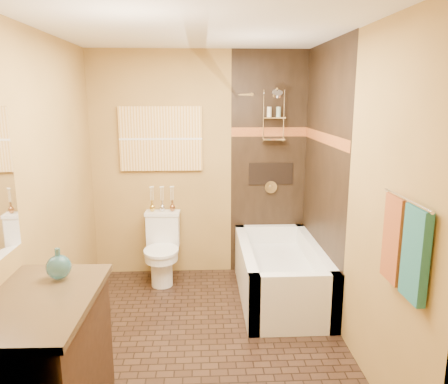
{
  "coord_description": "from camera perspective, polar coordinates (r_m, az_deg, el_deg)",
  "views": [
    {
      "loc": [
        0.02,
        -3.33,
        2.01
      ],
      "look_at": [
        0.21,
        0.4,
        1.18
      ],
      "focal_mm": 35.0,
      "sensor_mm": 36.0,
      "label": 1
    }
  ],
  "objects": [
    {
      "name": "floor",
      "position": [
        3.89,
        -3.01,
        -18.66
      ],
      "size": [
        3.0,
        3.0,
        0.0
      ],
      "primitive_type": "plane",
      "color": "black",
      "rests_on": "ground"
    },
    {
      "name": "wall_left",
      "position": [
        3.63,
        -22.55,
        -0.6
      ],
      "size": [
        0.02,
        3.0,
        2.5
      ],
      "primitive_type": "cube",
      "color": "#AE8643",
      "rests_on": "floor"
    },
    {
      "name": "wall_right",
      "position": [
        3.61,
        16.14,
        -0.18
      ],
      "size": [
        0.02,
        3.0,
        2.5
      ],
      "primitive_type": "cube",
      "color": "#AE8643",
      "rests_on": "floor"
    },
    {
      "name": "wall_back",
      "position": [
        4.89,
        -3.18,
        3.5
      ],
      "size": [
        2.4,
        0.02,
        2.5
      ],
      "primitive_type": "cube",
      "color": "#AE8643",
      "rests_on": "floor"
    },
    {
      "name": "wall_front",
      "position": [
        1.98,
        -3.41,
        -10.12
      ],
      "size": [
        2.4,
        0.02,
        2.5
      ],
      "primitive_type": "cube",
      "color": "#AE8643",
      "rests_on": "floor"
    },
    {
      "name": "ceiling",
      "position": [
        3.37,
        -3.52,
        20.8
      ],
      "size": [
        3.0,
        3.0,
        0.0
      ],
      "primitive_type": "plane",
      "color": "silver",
      "rests_on": "wall_back"
    },
    {
      "name": "alcove_tile_back",
      "position": [
        4.94,
        5.87,
        3.54
      ],
      "size": [
        0.85,
        0.01,
        2.5
      ],
      "primitive_type": "cube",
      "color": "black",
      "rests_on": "wall_back"
    },
    {
      "name": "alcove_tile_right",
      "position": [
        4.31,
        12.79,
        1.99
      ],
      "size": [
        0.01,
        1.5,
        2.5
      ],
      "primitive_type": "cube",
      "color": "black",
      "rests_on": "wall_right"
    },
    {
      "name": "mosaic_band_back",
      "position": [
        4.88,
        5.99,
        7.81
      ],
      "size": [
        0.85,
        0.01,
        0.1
      ],
      "primitive_type": "cube",
      "color": "maroon",
      "rests_on": "alcove_tile_back"
    },
    {
      "name": "mosaic_band_right",
      "position": [
        4.26,
        12.9,
        6.89
      ],
      "size": [
        0.01,
        1.5,
        0.1
      ],
      "primitive_type": "cube",
      "color": "maroon",
      "rests_on": "alcove_tile_right"
    },
    {
      "name": "alcove_niche",
      "position": [
        4.95,
        6.14,
        2.39
      ],
      "size": [
        0.5,
        0.01,
        0.25
      ],
      "primitive_type": "cube",
      "color": "black",
      "rests_on": "alcove_tile_back"
    },
    {
      "name": "shower_fixtures",
      "position": [
        4.79,
        6.48,
        8.26
      ],
      "size": [
        0.24,
        0.33,
        1.16
      ],
      "color": "silver",
      "rests_on": "floor"
    },
    {
      "name": "curtain_rod",
      "position": [
        4.1,
        2.4,
        12.59
      ],
      "size": [
        0.03,
        1.55,
        0.03
      ],
      "primitive_type": "cylinder",
      "rotation": [
        1.57,
        0.0,
        0.0
      ],
      "color": "silver",
      "rests_on": "wall_back"
    },
    {
      "name": "towel_bar",
      "position": [
        2.61,
        22.78,
        -0.96
      ],
      "size": [
        0.02,
        0.55,
        0.02
      ],
      "primitive_type": "cylinder",
      "rotation": [
        1.57,
        0.0,
        0.0
      ],
      "color": "silver",
      "rests_on": "wall_right"
    },
    {
      "name": "towel_teal",
      "position": [
        2.57,
        23.72,
        -7.48
      ],
      "size": [
        0.05,
        0.22,
        0.52
      ],
      "primitive_type": "cube",
      "color": "#1B5D58",
      "rests_on": "towel_bar"
    },
    {
      "name": "towel_rust",
      "position": [
        2.79,
        21.36,
        -5.73
      ],
      "size": [
        0.05,
        0.22,
        0.52
      ],
      "primitive_type": "cube",
      "color": "brown",
      "rests_on": "towel_bar"
    },
    {
      "name": "sunset_painting",
      "position": [
        4.85,
        -8.24,
        6.89
      ],
      "size": [
        0.9,
        0.04,
        0.7
      ],
      "primitive_type": "cube",
      "color": "gold",
      "rests_on": "wall_back"
    },
    {
      "name": "bathtub",
      "position": [
        4.52,
        7.33,
        -10.95
      ],
      "size": [
        0.8,
        1.5,
        0.55
      ],
      "color": "white",
      "rests_on": "floor"
    },
    {
      "name": "toilet",
      "position": [
        4.86,
        -8.08,
        -7.28
      ],
      "size": [
        0.39,
        0.57,
        0.75
      ],
      "rotation": [
        0.0,
        0.0,
        -0.05
      ],
      "color": "white",
      "rests_on": "floor"
    },
    {
      "name": "vanity",
      "position": [
        2.96,
        -22.56,
        -20.43
      ],
      "size": [
        0.64,
        1.02,
        0.89
      ],
      "rotation": [
        0.0,
        0.0,
        -0.02
      ],
      "color": "black",
      "rests_on": "floor"
    },
    {
      "name": "teal_bottle",
      "position": [
        2.93,
        -20.82,
        -8.75
      ],
      "size": [
        0.17,
        0.17,
        0.24
      ],
      "primitive_type": null,
      "rotation": [
        0.0,
        0.0,
        0.13
      ],
      "color": "#215A65",
      "rests_on": "vanity"
    },
    {
      "name": "bud_vases",
      "position": [
        4.87,
        -8.09,
        -0.81
      ],
      "size": [
        0.28,
        0.06,
        0.28
      ],
      "color": "gold",
      "rests_on": "toilet"
    }
  ]
}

